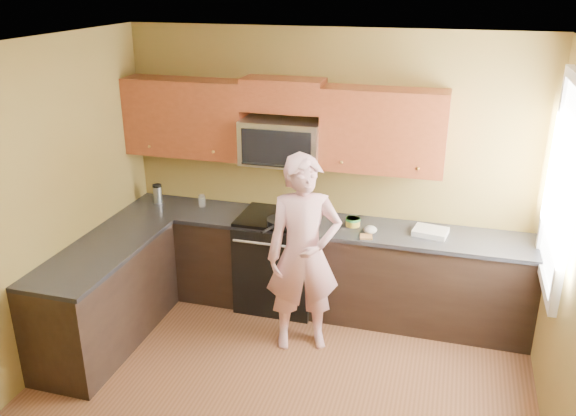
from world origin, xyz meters
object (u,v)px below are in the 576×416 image
(butter_tub, at_px, (353,226))
(travel_mug, at_px, (158,203))
(microwave, at_px, (282,163))
(frying_pan, at_px, (282,225))
(stove, at_px, (279,260))
(woman, at_px, (304,255))

(butter_tub, bearing_deg, travel_mug, 178.69)
(microwave, distance_m, frying_pan, 0.60)
(stove, relative_size, microwave, 1.25)
(frying_pan, bearing_deg, butter_tub, 39.45)
(frying_pan, relative_size, travel_mug, 2.59)
(microwave, height_order, frying_pan, microwave)
(woman, bearing_deg, butter_tub, 44.72)
(frying_pan, height_order, travel_mug, travel_mug)
(woman, distance_m, frying_pan, 0.54)
(microwave, bearing_deg, woman, -61.32)
(woman, relative_size, travel_mug, 8.94)
(woman, bearing_deg, stove, 102.65)
(microwave, distance_m, butter_tub, 0.90)
(woman, relative_size, frying_pan, 3.45)
(butter_tub, distance_m, travel_mug, 2.06)
(woman, bearing_deg, microwave, 98.08)
(butter_tub, xyz_separation_m, travel_mug, (-2.06, 0.05, -0.00))
(butter_tub, height_order, travel_mug, travel_mug)
(frying_pan, distance_m, butter_tub, 0.67)
(microwave, xyz_separation_m, frying_pan, (0.10, -0.32, -0.50))
(microwave, height_order, travel_mug, microwave)
(stove, relative_size, woman, 0.54)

